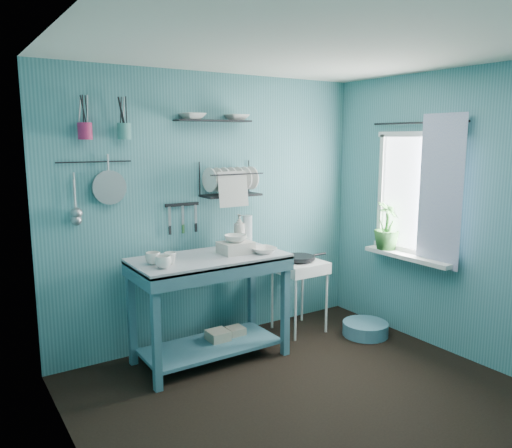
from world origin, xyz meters
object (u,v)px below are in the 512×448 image
mug_mid (170,258)px  colander (109,187)px  floor_basin (365,329)px  utensil_cup_teal (124,131)px  water_bottle (247,230)px  utensil_cup_magenta (85,131)px  storage_tin_small (236,338)px  dish_rack (231,179)px  storage_tin_large (218,342)px  wash_tub (236,247)px  mug_left (163,262)px  work_counter (210,308)px  potted_plant (387,226)px  frying_pan (300,258)px  hotplate_stand (299,296)px  mug_right (153,258)px  soap_bottle (239,230)px

mug_mid → colander: bearing=125.2°
floor_basin → utensil_cup_teal: bearing=161.1°
floor_basin → water_bottle: bearing=150.4°
utensil_cup_magenta → storage_tin_small: (1.18, -0.28, -1.87)m
dish_rack → colander: 1.10m
storage_tin_large → wash_tub: bearing=-25.0°
mug_left → wash_tub: wash_tub is taller
colander → work_counter: bearing=-29.4°
mug_left → potted_plant: bearing=-4.2°
frying_pan → floor_basin: frying_pan is taller
storage_tin_large → colander: bearing=156.7°
dish_rack → floor_basin: 1.97m
hotplate_stand → utensil_cup_teal: bearing=168.0°
work_counter → storage_tin_large: work_counter is taller
frying_pan → colander: size_ratio=1.07×
utensil_cup_teal → colander: 0.47m
mug_left → storage_tin_small: bearing=17.1°
mug_right → colander: size_ratio=0.44×
mug_mid → storage_tin_small: mug_mid is taller
utensil_cup_magenta → storage_tin_large: utensil_cup_magenta is taller
mug_left → colander: bearing=111.7°
wash_tub → mug_right: bearing=178.5°
potted_plant → storage_tin_small: (-1.50, 0.41, -0.96)m
colander → floor_basin: bearing=-18.6°
mug_right → storage_tin_large: (0.60, 0.05, -0.86)m
mug_mid → dish_rack: size_ratio=0.18×
frying_pan → potted_plant: 0.91m
wash_tub → hotplate_stand: wash_tub is taller
mug_right → storage_tin_small: size_ratio=0.61×
floor_basin → storage_tin_small: bearing=160.6°
dish_rack → floor_basin: bearing=-30.7°
potted_plant → storage_tin_large: bearing=167.5°
mug_right → soap_bottle: size_ratio=0.41×
work_counter → soap_bottle: size_ratio=4.36×
frying_pan → water_bottle: bearing=168.8°
mug_left → colander: (-0.22, 0.55, 0.54)m
mug_right → frying_pan: (1.56, 0.11, -0.22)m
mug_right → colander: colander is taller
mug_right → hotplate_stand: bearing=4.1°
work_counter → floor_basin: bearing=-7.9°
potted_plant → storage_tin_large: size_ratio=2.11×
mug_mid → utensil_cup_magenta: utensil_cup_magenta is taller
mug_mid → mug_right: 0.13m
work_counter → water_bottle: 0.83m
soap_bottle → utensil_cup_teal: bearing=170.5°
soap_bottle → colander: size_ratio=1.07×
wash_tub → colander: size_ratio=1.00×
wash_tub → water_bottle: (0.27, 0.24, 0.09)m
soap_bottle → colander: colander is taller
dish_rack → colander: bearing=175.8°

